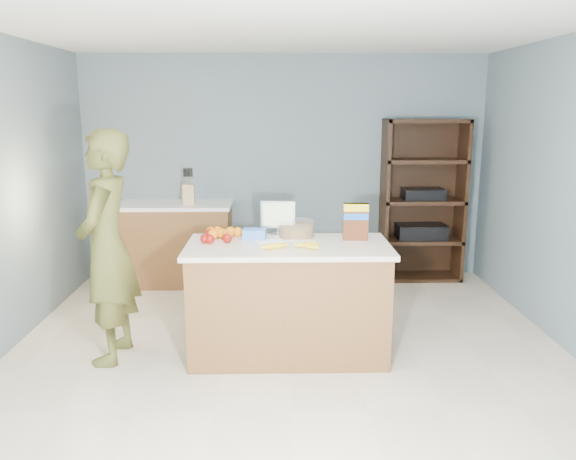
{
  "coord_description": "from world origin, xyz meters",
  "views": [
    {
      "loc": [
        -0.09,
        -3.87,
        1.92
      ],
      "look_at": [
        0.0,
        0.35,
        1.0
      ],
      "focal_mm": 35.0,
      "sensor_mm": 36.0,
      "label": 1
    }
  ],
  "objects_px": {
    "counter_peninsula": "(288,304)",
    "cereal_box": "(356,219)",
    "shelving_unit": "(421,203)",
    "tv": "(278,216)",
    "person": "(107,248)"
  },
  "relations": [
    {
      "from": "counter_peninsula",
      "to": "person",
      "type": "relative_size",
      "value": 0.88
    },
    {
      "from": "person",
      "to": "tv",
      "type": "height_order",
      "value": "person"
    },
    {
      "from": "shelving_unit",
      "to": "tv",
      "type": "distance_m",
      "value": 2.38
    },
    {
      "from": "counter_peninsula",
      "to": "person",
      "type": "height_order",
      "value": "person"
    },
    {
      "from": "shelving_unit",
      "to": "cereal_box",
      "type": "relative_size",
      "value": 6.18
    },
    {
      "from": "shelving_unit",
      "to": "tv",
      "type": "height_order",
      "value": "shelving_unit"
    },
    {
      "from": "counter_peninsula",
      "to": "cereal_box",
      "type": "xyz_separation_m",
      "value": [
        0.53,
        0.13,
        0.65
      ]
    },
    {
      "from": "counter_peninsula",
      "to": "cereal_box",
      "type": "height_order",
      "value": "cereal_box"
    },
    {
      "from": "tv",
      "to": "cereal_box",
      "type": "distance_m",
      "value": 0.64
    },
    {
      "from": "cereal_box",
      "to": "tv",
      "type": "bearing_deg",
      "value": 163.28
    },
    {
      "from": "cereal_box",
      "to": "counter_peninsula",
      "type": "bearing_deg",
      "value": -165.87
    },
    {
      "from": "counter_peninsula",
      "to": "shelving_unit",
      "type": "xyz_separation_m",
      "value": [
        1.55,
        2.05,
        0.45
      ]
    },
    {
      "from": "counter_peninsula",
      "to": "tv",
      "type": "height_order",
      "value": "tv"
    },
    {
      "from": "counter_peninsula",
      "to": "tv",
      "type": "relative_size",
      "value": 5.53
    },
    {
      "from": "person",
      "to": "cereal_box",
      "type": "xyz_separation_m",
      "value": [
        1.9,
        0.17,
        0.18
      ]
    }
  ]
}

